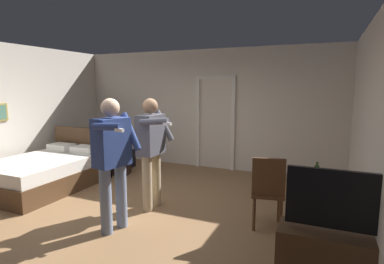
{
  "coord_description": "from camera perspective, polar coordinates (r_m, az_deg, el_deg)",
  "views": [
    {
      "loc": [
        2.63,
        -3.69,
        1.9
      ],
      "look_at": [
        0.92,
        0.26,
        1.26
      ],
      "focal_mm": 28.95,
      "sensor_mm": 36.0,
      "label": 1
    }
  ],
  "objects": [
    {
      "name": "bed",
      "position": [
        6.5,
        -25.01,
        -6.57
      ],
      "size": [
        1.47,
        2.09,
        1.02
      ],
      "color": "#4C331E",
      "rests_on": "ground_plane"
    },
    {
      "name": "person_striped_shirt",
      "position": [
        4.78,
        -7.46,
        -2.38
      ],
      "size": [
        0.64,
        0.62,
        1.72
      ],
      "color": "tan",
      "rests_on": "ground_plane"
    },
    {
      "name": "person_blue_shirt",
      "position": [
        4.12,
        -14.42,
        -4.09
      ],
      "size": [
        0.65,
        0.71,
        1.75
      ],
      "color": "slate",
      "rests_on": "ground_plane"
    },
    {
      "name": "wall_right",
      "position": [
        3.77,
        31.3,
        -0.93
      ],
      "size": [
        0.12,
        6.24,
        2.73
      ],
      "primitive_type": "cube",
      "color": "silver",
      "rests_on": "ground_plane"
    },
    {
      "name": "bottle_on_table",
      "position": [
        4.28,
        21.97,
        -6.99
      ],
      "size": [
        0.06,
        0.06,
        0.25
      ],
      "color": "#2E4C23",
      "rests_on": "side_table"
    },
    {
      "name": "doorway_frame",
      "position": [
        7.09,
        4.32,
        2.96
      ],
      "size": [
        0.93,
        0.08,
        2.13
      ],
      "color": "white",
      "rests_on": "ground_plane"
    },
    {
      "name": "laptop",
      "position": [
        4.33,
        19.69,
        -7.38
      ],
      "size": [
        0.32,
        0.33,
        0.15
      ],
      "color": "black",
      "rests_on": "side_table"
    },
    {
      "name": "suitcase_small",
      "position": [
        7.52,
        -13.02,
        -4.77
      ],
      "size": [
        0.62,
        0.45,
        0.41
      ],
      "primitive_type": "cube",
      "rotation": [
        0.0,
        0.0,
        0.09
      ],
      "color": "black",
      "rests_on": "ground_plane"
    },
    {
      "name": "tv_flatscreen",
      "position": [
        3.38,
        25.14,
        -19.77
      ],
      "size": [
        1.07,
        0.4,
        1.16
      ],
      "color": "#4C331E",
      "rests_on": "ground_plane"
    },
    {
      "name": "wooden_chair",
      "position": [
        4.28,
        13.78,
        -10.25
      ],
      "size": [
        0.5,
        0.5,
        0.99
      ],
      "color": "brown",
      "rests_on": "ground_plane"
    },
    {
      "name": "suitcase_dark",
      "position": [
        6.96,
        -13.83,
        -5.69
      ],
      "size": [
        0.64,
        0.41,
        0.45
      ],
      "primitive_type": "cube",
      "rotation": [
        0.0,
        0.0,
        0.22
      ],
      "color": "black",
      "rests_on": "ground_plane"
    },
    {
      "name": "side_table",
      "position": [
        4.46,
        19.92,
        -10.83
      ],
      "size": [
        0.56,
        0.56,
        0.7
      ],
      "color": "brown",
      "rests_on": "ground_plane"
    },
    {
      "name": "ground_plane",
      "position": [
        4.92,
        -11.44,
        -14.44
      ],
      "size": [
        6.83,
        6.83,
        0.0
      ],
      "primitive_type": "plane",
      "color": "olive"
    },
    {
      "name": "wall_back",
      "position": [
        7.27,
        2.14,
        4.24
      ],
      "size": [
        6.45,
        0.12,
        2.73
      ],
      "primitive_type": "cube",
      "color": "silver",
      "rests_on": "ground_plane"
    }
  ]
}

